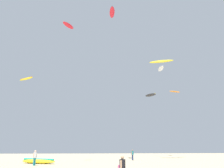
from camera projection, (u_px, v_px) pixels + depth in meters
name	position (u px, v px, depth m)	size (l,w,h in m)	color
person_foreground	(122.00, 167.00, 12.92)	(0.37, 0.48, 1.62)	#B21E23
person_midground	(35.00, 157.00, 25.13)	(0.39, 0.51, 1.71)	teal
person_left	(132.00, 154.00, 34.53)	(0.39, 0.45, 1.67)	navy
kite_grounded_mid	(38.00, 161.00, 27.82)	(5.35, 3.72, 0.68)	yellow
gear_bag	(121.00, 167.00, 21.89)	(0.56, 0.36, 0.32)	#E5598C
kite_aloft_0	(150.00, 95.00, 48.16)	(2.44, 2.89, 0.70)	#2D2D33
kite_aloft_1	(161.00, 61.00, 39.89)	(4.62, 2.69, 1.00)	yellow
kite_aloft_2	(161.00, 69.00, 51.03)	(1.38, 3.80, 0.62)	white
kite_aloft_3	(26.00, 79.00, 32.99)	(2.87, 2.35, 0.63)	yellow
kite_aloft_4	(175.00, 92.00, 43.01)	(2.69, 1.44, 0.43)	orange
kite_aloft_5	(112.00, 12.00, 38.52)	(1.28, 3.46, 0.64)	red
kite_aloft_6	(68.00, 25.00, 33.04)	(1.87, 2.23, 0.54)	red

